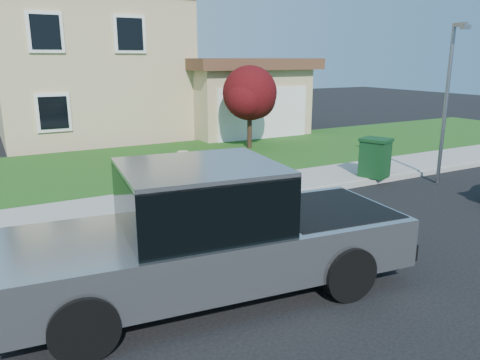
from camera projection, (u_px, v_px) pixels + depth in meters
name	position (u px, v px, depth m)	size (l,w,h in m)	color
ground	(273.00, 253.00, 9.08)	(80.00, 80.00, 0.00)	black
curb	(245.00, 203.00, 11.99)	(40.00, 0.20, 0.12)	gray
sidewalk	(225.00, 192.00, 12.92)	(40.00, 2.00, 0.15)	gray
lawn	(168.00, 162.00, 16.74)	(40.00, 7.00, 0.10)	#1F4A15
house	(115.00, 68.00, 22.78)	(14.00, 11.30, 6.85)	tan
pickup_truck	(209.00, 234.00, 7.31)	(6.66, 2.87, 2.12)	black
woman	(184.00, 197.00, 9.65)	(0.63, 0.45, 1.84)	tan
ornamental_tree	(250.00, 96.00, 18.62)	(2.40, 2.17, 3.30)	black
trash_bin	(375.00, 157.00, 14.15)	(0.97, 1.04, 1.18)	#0E3415
street_lamp	(448.00, 95.00, 13.41)	(0.31, 0.60, 4.60)	slate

